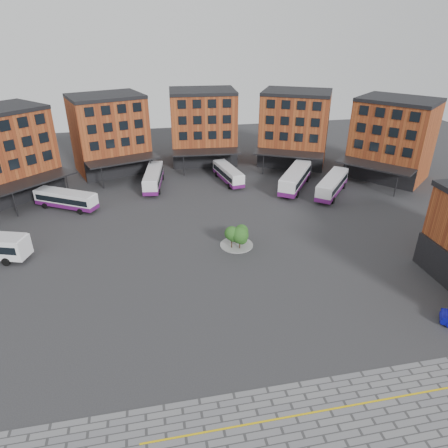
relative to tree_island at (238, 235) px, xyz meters
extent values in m
plane|color=#28282B|center=(-2.11, -11.51, -1.79)|extent=(160.00, 160.00, 0.00)
cube|color=gold|center=(-0.11, -25.51, -1.76)|extent=(26.00, 0.15, 0.02)
cube|color=#9A4821|center=(-33.56, 25.42, 5.21)|extent=(16.35, 16.13, 14.00)
cube|color=black|center=(-30.32, 21.82, 0.21)|extent=(10.00, 9.07, 4.00)
cube|color=black|center=(-30.18, 21.67, 7.41)|extent=(8.60, 7.77, 8.00)
cube|color=black|center=(-28.74, 20.07, 2.21)|extent=(12.61, 11.97, 0.25)
cylinder|color=black|center=(-30.92, 15.69, 0.21)|extent=(0.20, 0.20, 4.00)
cylinder|color=black|center=(-24.16, 21.78, 0.21)|extent=(0.20, 0.20, 4.00)
cube|color=#9A4821|center=(-17.41, 34.93, 5.21)|extent=(15.55, 13.69, 14.00)
cube|color=black|center=(-15.83, 30.35, 0.21)|extent=(12.45, 4.71, 4.00)
cube|color=black|center=(-17.41, 34.93, 12.51)|extent=(15.65, 13.97, 0.60)
cube|color=black|center=(-15.77, 30.16, 7.41)|extent=(10.87, 3.87, 8.00)
cube|color=black|center=(-15.07, 28.12, 2.21)|extent=(13.72, 8.39, 0.25)
cylinder|color=black|center=(-18.79, 24.94, 0.21)|extent=(0.20, 0.20, 4.00)
cylinder|color=black|center=(-10.18, 27.90, 0.21)|extent=(0.20, 0.20, 4.00)
cube|color=#9A4821|center=(1.17, 37.38, 5.21)|extent=(13.67, 10.88, 14.00)
cube|color=black|center=(0.83, 32.54, 0.21)|extent=(13.00, 1.41, 4.00)
cube|color=black|center=(1.17, 37.38, 12.51)|extent=(13.69, 11.18, 0.60)
cube|color=black|center=(0.81, 32.34, 7.41)|extent=(11.42, 0.95, 8.00)
cube|color=black|center=(0.66, 30.20, 2.21)|extent=(13.28, 5.30, 0.25)
cylinder|color=black|center=(-4.00, 28.72, 0.21)|extent=(0.20, 0.20, 4.00)
cylinder|color=black|center=(5.08, 28.08, 0.21)|extent=(0.20, 0.20, 4.00)
cube|color=#9A4821|center=(19.23, 32.37, 5.21)|extent=(16.12, 14.81, 14.00)
cube|color=black|center=(17.02, 28.05, 0.21)|extent=(11.81, 6.35, 4.00)
cube|color=black|center=(19.23, 32.37, 12.51)|extent=(16.26, 15.08, 0.60)
cube|color=black|center=(16.93, 27.87, 7.41)|extent=(10.26, 5.33, 8.00)
cube|color=black|center=(15.96, 25.95, 2.21)|extent=(13.58, 9.82, 0.25)
cylinder|color=black|center=(11.09, 26.42, 0.21)|extent=(0.20, 0.20, 4.00)
cylinder|color=black|center=(19.19, 22.29, 0.21)|extent=(0.20, 0.20, 4.00)
cube|color=#9A4821|center=(33.89, 20.70, 5.21)|extent=(16.02, 16.39, 14.00)
cube|color=black|center=(30.18, 17.59, 0.21)|extent=(8.74, 10.28, 4.00)
cube|color=black|center=(33.89, 20.70, 12.51)|extent=(16.25, 16.58, 0.60)
cube|color=black|center=(30.02, 17.46, 7.41)|extent=(7.47, 8.86, 8.00)
cube|color=black|center=(28.38, 16.08, 2.21)|extent=(11.73, 12.79, 0.25)
cylinder|color=black|center=(24.07, 18.40, 0.21)|extent=(0.20, 0.20, 4.00)
cylinder|color=black|center=(29.92, 11.43, 0.21)|extent=(0.20, 0.20, 4.00)
cylinder|color=gray|center=(-0.11, 0.49, -1.73)|extent=(4.40, 4.40, 0.12)
cylinder|color=#332114|center=(-0.91, -0.11, -1.00)|extent=(0.14, 0.14, 1.58)
sphere|color=#264D19|center=(-0.91, -0.11, 0.42)|extent=(1.87, 1.87, 1.87)
sphere|color=#264D19|center=(-0.71, -0.26, -0.05)|extent=(1.31, 1.31, 1.31)
cylinder|color=#332114|center=(0.69, 1.09, -1.16)|extent=(0.14, 0.14, 1.25)
sphere|color=#264D19|center=(0.69, 1.09, -0.03)|extent=(1.80, 1.80, 1.80)
sphere|color=#264D19|center=(0.89, 0.94, -0.41)|extent=(1.26, 1.26, 1.26)
cylinder|color=#332114|center=(0.09, -0.51, -1.05)|extent=(0.14, 0.14, 1.48)
sphere|color=#264D19|center=(0.09, -0.51, 0.28)|extent=(2.23, 2.23, 2.23)
sphere|color=#264D19|center=(0.29, -0.66, -0.16)|extent=(1.56, 1.56, 1.56)
cylinder|color=black|center=(-28.72, 1.19, -1.26)|extent=(1.11, 0.63, 1.06)
cylinder|color=black|center=(-27.90, 3.71, -1.26)|extent=(1.11, 0.63, 1.06)
cube|color=white|center=(-23.87, 17.22, -0.11)|extent=(10.15, 7.28, 2.31)
cube|color=black|center=(-23.87, 17.22, 0.05)|extent=(9.47, 6.91, 0.90)
cube|color=silver|center=(-23.87, 17.22, 1.09)|extent=(9.75, 6.99, 0.11)
cube|color=black|center=(-28.27, 19.79, 0.10)|extent=(1.12, 1.79, 1.04)
cube|color=#5D1663|center=(-23.87, 17.22, -0.94)|extent=(10.21, 7.33, 0.66)
cylinder|color=black|center=(-27.34, 17.88, -1.32)|extent=(0.96, 0.72, 0.94)
cylinder|color=black|center=(-26.14, 19.92, -1.32)|extent=(0.96, 0.72, 0.94)
cylinder|color=black|center=(-21.60, 14.53, -1.32)|extent=(0.96, 0.72, 0.94)
cylinder|color=black|center=(-20.41, 16.56, -1.32)|extent=(0.96, 0.72, 0.94)
cube|color=white|center=(-9.96, 23.92, 0.00)|extent=(4.11, 11.33, 2.47)
cube|color=black|center=(-9.96, 23.92, 0.18)|extent=(4.04, 10.46, 0.96)
cube|color=silver|center=(-9.96, 23.92, 1.28)|extent=(3.94, 10.88, 0.12)
cube|color=black|center=(-9.16, 29.30, 0.23)|extent=(2.14, 0.43, 1.11)
cube|color=#5D1663|center=(-9.96, 23.92, -0.88)|extent=(4.15, 11.38, 0.71)
cylinder|color=black|center=(-10.69, 27.61, -1.29)|extent=(0.45, 1.04, 1.01)
cylinder|color=black|center=(-8.19, 27.24, -1.29)|extent=(0.45, 1.04, 1.01)
cylinder|color=black|center=(-11.72, 20.59, -1.29)|extent=(0.45, 1.04, 1.01)
cylinder|color=black|center=(-9.23, 20.22, -1.29)|extent=(0.45, 1.04, 1.01)
cube|color=white|center=(3.66, 23.86, -0.16)|extent=(4.02, 10.36, 2.25)
cube|color=black|center=(3.66, 23.86, 0.00)|extent=(3.93, 9.58, 0.87)
cube|color=silver|center=(3.66, 23.86, 1.02)|extent=(3.85, 9.95, 0.11)
cube|color=black|center=(2.80, 28.74, 0.05)|extent=(1.95, 0.46, 1.01)
cube|color=#5D1663|center=(3.66, 23.86, -0.96)|extent=(4.06, 10.41, 0.64)
cylinder|color=black|center=(1.97, 26.85, -1.33)|extent=(0.43, 0.95, 0.92)
cylinder|color=black|center=(4.23, 27.24, -1.33)|extent=(0.43, 0.95, 0.92)
cylinder|color=black|center=(3.09, 20.47, -1.33)|extent=(0.43, 0.95, 0.92)
cylinder|color=black|center=(5.35, 20.87, -1.33)|extent=(0.43, 0.95, 0.92)
cube|color=white|center=(14.63, 18.31, 0.22)|extent=(9.34, 11.87, 2.77)
cube|color=black|center=(14.63, 18.31, 0.42)|extent=(8.83, 11.08, 1.07)
cube|color=silver|center=(14.63, 18.31, 1.66)|extent=(8.97, 11.40, 0.14)
cube|color=black|center=(18.08, 23.36, 0.47)|extent=(2.05, 1.45, 1.24)
cube|color=#5D1663|center=(14.63, 18.31, -0.77)|extent=(9.40, 11.93, 0.79)
cylinder|color=black|center=(15.70, 22.39, -1.22)|extent=(0.92, 1.13, 1.13)
cylinder|color=black|center=(18.04, 20.80, -1.22)|extent=(0.92, 1.13, 1.13)
cylinder|color=black|center=(11.22, 15.81, -1.22)|extent=(0.92, 1.13, 1.13)
cylinder|color=black|center=(13.56, 14.22, -1.22)|extent=(0.92, 1.13, 1.13)
cube|color=silver|center=(19.81, 14.42, 0.07)|extent=(9.37, 10.51, 2.56)
cube|color=black|center=(19.81, 14.42, 0.25)|extent=(8.82, 9.84, 0.99)
cube|color=silver|center=(19.81, 14.42, 1.40)|extent=(8.99, 10.09, 0.13)
cube|color=black|center=(23.43, 18.76, 0.30)|extent=(1.78, 1.51, 1.15)
cube|color=#5D1663|center=(19.81, 14.42, -0.85)|extent=(9.42, 10.57, 0.73)
cylinder|color=black|center=(21.16, 18.08, -1.27)|extent=(0.91, 1.00, 1.05)
cylinder|color=black|center=(23.17, 16.41, -1.27)|extent=(0.91, 1.00, 1.05)
cylinder|color=black|center=(16.45, 12.43, -1.27)|extent=(0.91, 1.00, 1.05)
cylinder|color=black|center=(18.46, 10.76, -1.27)|extent=(0.91, 1.00, 1.05)
camera|label=1|loc=(-10.80, -44.32, 24.84)|focal=32.00mm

